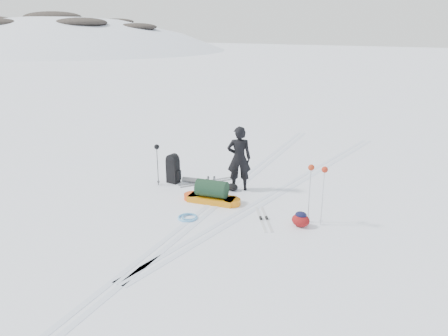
{
  "coord_description": "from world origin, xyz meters",
  "views": [
    {
      "loc": [
        5.82,
        -10.44,
        4.88
      ],
      "look_at": [
        0.07,
        0.02,
        0.95
      ],
      "focal_mm": 35.0,
      "sensor_mm": 36.0,
      "label": 1
    }
  ],
  "objects_px": {
    "expedition_rucksack": "(175,170)",
    "pulk_sled": "(212,194)",
    "ski_poles_black": "(157,152)",
    "skier": "(239,158)"
  },
  "relations": [
    {
      "from": "skier",
      "to": "pulk_sled",
      "type": "distance_m",
      "value": 1.5
    },
    {
      "from": "pulk_sled",
      "to": "ski_poles_black",
      "type": "distance_m",
      "value": 2.41
    },
    {
      "from": "skier",
      "to": "expedition_rucksack",
      "type": "relative_size",
      "value": 1.99
    },
    {
      "from": "expedition_rucksack",
      "to": "ski_poles_black",
      "type": "bearing_deg",
      "value": -126.83
    },
    {
      "from": "expedition_rucksack",
      "to": "pulk_sled",
      "type": "bearing_deg",
      "value": -20.92
    },
    {
      "from": "skier",
      "to": "ski_poles_black",
      "type": "height_order",
      "value": "skier"
    },
    {
      "from": "skier",
      "to": "ski_poles_black",
      "type": "relative_size",
      "value": 1.5
    },
    {
      "from": "skier",
      "to": "ski_poles_black",
      "type": "xyz_separation_m",
      "value": [
        -2.44,
        -0.87,
        0.09
      ]
    },
    {
      "from": "ski_poles_black",
      "to": "pulk_sled",
      "type": "bearing_deg",
      "value": -13.58
    },
    {
      "from": "skier",
      "to": "expedition_rucksack",
      "type": "bearing_deg",
      "value": -16.35
    }
  ]
}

